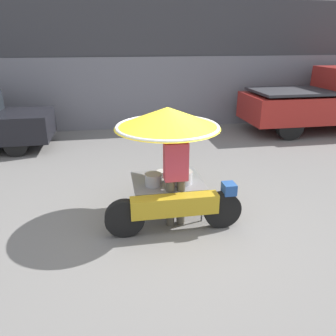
{
  "coord_description": "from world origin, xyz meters",
  "views": [
    {
      "loc": [
        -1.03,
        -4.84,
        2.96
      ],
      "look_at": [
        -0.12,
        0.33,
        0.88
      ],
      "focal_mm": 35.0,
      "sensor_mm": 36.0,
      "label": 1
    }
  ],
  "objects": [
    {
      "name": "ground_plane",
      "position": [
        0.0,
        0.0,
        0.0
      ],
      "size": [
        36.0,
        36.0,
        0.0
      ],
      "primitive_type": "plane",
      "color": "slate"
    },
    {
      "name": "shopfront_building",
      "position": [
        0.0,
        7.57,
        2.08
      ],
      "size": [
        28.0,
        2.06,
        4.19
      ],
      "color": "#38383D",
      "rests_on": "ground"
    },
    {
      "name": "vendor_motorcycle_cart",
      "position": [
        -0.11,
        0.3,
        1.45
      ],
      "size": [
        2.24,
        1.78,
        1.93
      ],
      "color": "black",
      "rests_on": "ground"
    },
    {
      "name": "vendor_person",
      "position": [
        -0.06,
        -0.06,
        0.95
      ],
      "size": [
        0.38,
        0.23,
        1.68
      ],
      "color": "#4C473D",
      "rests_on": "ground"
    },
    {
      "name": "pickup_truck",
      "position": [
        6.2,
        5.07,
        1.02
      ],
      "size": [
        5.4,
        1.94,
        2.09
      ],
      "color": "black",
      "rests_on": "ground"
    }
  ]
}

